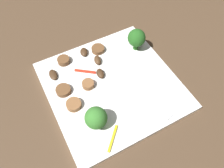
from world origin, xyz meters
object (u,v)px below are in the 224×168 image
pepper_strip_0 (85,71)px  mushroom_2 (100,73)px  mushroom_1 (84,52)px  sausage_slice_2 (64,60)px  fork (144,93)px  pepper_strip_1 (113,138)px  sausage_slice_4 (88,84)px  plate (112,85)px  mushroom_3 (53,75)px  sausage_slice_3 (98,49)px  broccoli_floret_0 (137,38)px  broccoli_floret_1 (96,118)px  mushroom_0 (98,60)px  sausage_slice_0 (74,105)px  sausage_slice_1 (63,90)px

pepper_strip_0 → mushroom_2: bearing=48.6°
mushroom_1 → sausage_slice_2: bearing=-87.7°
fork → pepper_strip_1: same height
sausage_slice_4 → pepper_strip_0: 0.04m
plate → mushroom_2: mushroom_2 is taller
plate → mushroom_2: 0.04m
mushroom_3 → sausage_slice_3: bearing=99.6°
sausage_slice_3 → sausage_slice_2: bearing=-93.6°
sausage_slice_4 → plate: bearing=67.5°
sausage_slice_2 → mushroom_2: bearing=38.6°
broccoli_floret_0 → broccoli_floret_1: bearing=-51.5°
plate → mushroom_0: 0.07m
sausage_slice_0 → sausage_slice_3: (-0.12, 0.11, -0.00)m
mushroom_3 → sausage_slice_4: bearing=42.9°
plate → broccoli_floret_0: bearing=123.3°
sausage_slice_4 → mushroom_2: sausage_slice_4 is taller
mushroom_1 → pepper_strip_0: mushroom_1 is taller
pepper_strip_0 → broccoli_floret_1: bearing=-14.5°
mushroom_3 → sausage_slice_2: bearing=126.5°
sausage_slice_4 → pepper_strip_1: (0.13, -0.01, -0.00)m
broccoli_floret_0 → mushroom_0: (-0.01, -0.10, -0.03)m
sausage_slice_4 → mushroom_1: size_ratio=0.99×
plate → sausage_slice_0: 0.10m
broccoli_floret_0 → sausage_slice_1: broccoli_floret_0 is taller
mushroom_1 → mushroom_3: (0.03, -0.09, -0.00)m
mushroom_2 → pepper_strip_0: (-0.02, -0.03, -0.00)m
plate → broccoli_floret_1: (0.07, -0.07, 0.04)m
broccoli_floret_1 → sausage_slice_1: (-0.10, -0.03, -0.02)m
sausage_slice_3 → mushroom_0: size_ratio=1.17×
plate → mushroom_1: bearing=-171.0°
plate → broccoli_floret_1: size_ratio=5.36×
broccoli_floret_1 → mushroom_3: bearing=-167.3°
sausage_slice_0 → mushroom_3: (-0.09, -0.01, -0.00)m
fork → mushroom_2: (-0.09, -0.06, 0.00)m
sausage_slice_0 → sausage_slice_4: 0.06m
fork → sausage_slice_4: 0.12m
sausage_slice_3 → sausage_slice_1: bearing=-58.8°
sausage_slice_0 → mushroom_3: size_ratio=1.01×
sausage_slice_3 → fork: bearing=11.5°
broccoli_floret_0 → sausage_slice_0: 0.22m
sausage_slice_1 → sausage_slice_2: size_ratio=1.13×
sausage_slice_0 → mushroom_0: 0.13m
broccoli_floret_0 → broccoli_floret_1: size_ratio=1.11×
fork → sausage_slice_0: (-0.04, -0.15, 0.00)m
mushroom_1 → pepper_strip_1: bearing=-10.4°
broccoli_floret_0 → broccoli_floret_1: (0.14, -0.17, -0.01)m
mushroom_1 → mushroom_3: 0.09m
broccoli_floret_0 → sausage_slice_2: bearing=-103.8°
sausage_slice_4 → mushroom_1: bearing=161.2°
broccoli_floret_1 → mushroom_1: size_ratio=1.94×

